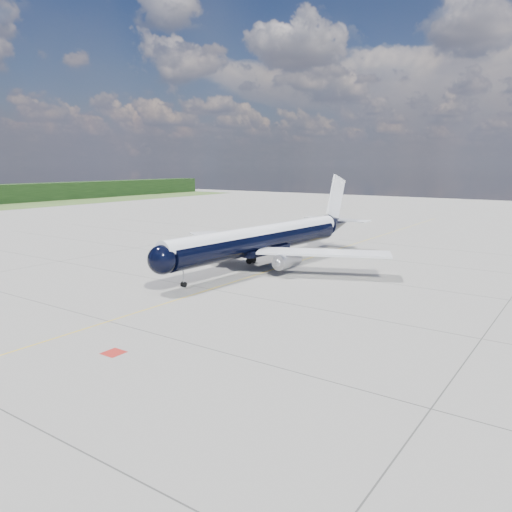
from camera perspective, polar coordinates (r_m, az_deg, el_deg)
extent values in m
plane|color=gray|center=(75.66, 4.57, -0.73)|extent=(320.00, 320.00, 0.00)
cube|color=#DBB00B|center=(71.47, 2.55, -1.36)|extent=(0.16, 160.00, 0.01)
cube|color=maroon|center=(41.60, -15.96, -10.58)|extent=(1.60, 1.60, 0.01)
cylinder|color=black|center=(71.23, 0.56, 1.74)|extent=(5.89, 34.85, 3.47)
sphere|color=black|center=(58.22, -10.65, -0.42)|extent=(3.70, 3.70, 3.47)
cone|color=black|center=(88.84, 9.19, 3.70)|extent=(3.91, 6.62, 3.47)
cylinder|color=white|center=(71.10, 0.56, 2.43)|extent=(5.26, 36.61, 2.71)
cube|color=black|center=(58.01, -10.81, 0.04)|extent=(2.26, 1.25, 0.50)
cube|color=white|center=(78.57, -4.32, 1.93)|extent=(17.28, 13.16, 0.29)
cube|color=white|center=(67.09, 7.72, 0.39)|extent=(17.87, 11.29, 0.29)
cube|color=black|center=(71.43, 0.56, 0.73)|extent=(4.46, 9.37, 0.91)
cylinder|color=#B7B7BF|center=(73.97, -3.93, 0.57)|extent=(2.33, 4.33, 2.04)
cylinder|color=#B7B7BF|center=(66.61, 3.59, -0.53)|extent=(2.33, 4.33, 2.04)
sphere|color=gray|center=(72.60, -4.96, 0.37)|extent=(1.07, 1.07, 1.00)
sphere|color=gray|center=(65.08, 2.61, -0.78)|extent=(1.07, 1.07, 1.00)
cube|color=white|center=(73.99, -3.84, 1.11)|extent=(0.41, 2.93, 1.00)
cube|color=white|center=(66.63, 3.68, 0.07)|extent=(0.41, 2.93, 1.00)
cube|color=white|center=(88.02, 9.13, 6.69)|extent=(0.70, 5.80, 7.78)
cube|color=white|center=(88.76, 9.20, 4.17)|extent=(12.04, 3.75, 0.20)
cylinder|color=gray|center=(60.84, -8.29, -2.47)|extent=(0.18, 0.18, 1.92)
cylinder|color=black|center=(61.16, -8.38, -3.20)|extent=(0.21, 0.65, 0.64)
cylinder|color=black|center=(60.90, -8.15, -3.25)|extent=(0.21, 0.65, 0.64)
cylinder|color=gray|center=(74.52, -0.55, 0.10)|extent=(0.25, 0.25, 1.73)
cylinder|color=gray|center=(71.02, 3.09, -0.43)|extent=(0.25, 0.25, 1.73)
cylinder|color=black|center=(74.28, -0.80, -0.51)|extent=(0.48, 1.03, 1.00)
cylinder|color=black|center=(75.04, -0.31, -0.39)|extent=(0.48, 1.03, 1.00)
cylinder|color=black|center=(70.76, 2.85, -1.07)|extent=(0.48, 1.03, 1.00)
cylinder|color=black|center=(71.56, 3.32, -0.95)|extent=(0.48, 1.03, 1.00)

